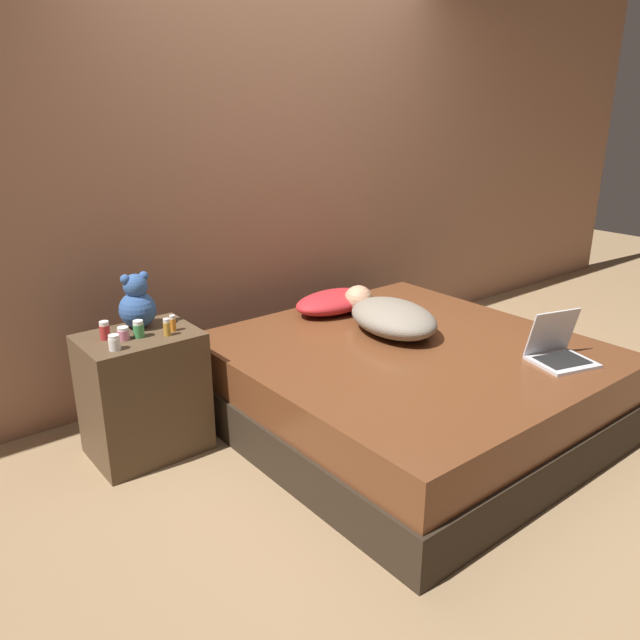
# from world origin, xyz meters

# --- Properties ---
(ground_plane) EXTENTS (12.00, 12.00, 0.00)m
(ground_plane) POSITION_xyz_m (0.00, 0.00, 0.00)
(ground_plane) COLOR #937551
(wall_back) EXTENTS (8.00, 0.06, 2.60)m
(wall_back) POSITION_xyz_m (0.00, 1.20, 1.30)
(wall_back) COLOR #996B51
(wall_back) RESTS_ON ground_plane
(bed) EXTENTS (1.77, 1.83, 0.46)m
(bed) POSITION_xyz_m (0.00, 0.00, 0.23)
(bed) COLOR #2D2319
(bed) RESTS_ON ground_plane
(nightstand) EXTENTS (0.55, 0.40, 0.63)m
(nightstand) POSITION_xyz_m (-1.22, 0.64, 0.31)
(nightstand) COLOR brown
(nightstand) RESTS_ON ground_plane
(pillow) EXTENTS (0.54, 0.31, 0.13)m
(pillow) POSITION_xyz_m (0.06, 0.69, 0.52)
(pillow) COLOR red
(pillow) RESTS_ON bed
(person_lying) EXTENTS (0.51, 0.78, 0.18)m
(person_lying) POSITION_xyz_m (0.09, 0.25, 0.55)
(person_lying) COLOR gray
(person_lying) RESTS_ON bed
(laptop) EXTENTS (0.34, 0.32, 0.25)m
(laptop) POSITION_xyz_m (0.44, -0.59, 0.52)
(laptop) COLOR silver
(laptop) RESTS_ON bed
(teddy_bear) EXTENTS (0.18, 0.18, 0.28)m
(teddy_bear) POSITION_xyz_m (-1.17, 0.73, 0.75)
(teddy_bear) COLOR #335693
(teddy_bear) RESTS_ON nightstand
(bottle_orange) EXTENTS (0.03, 0.03, 0.08)m
(bottle_orange) POSITION_xyz_m (-1.06, 0.58, 0.67)
(bottle_orange) COLOR orange
(bottle_orange) RESTS_ON nightstand
(bottle_green) EXTENTS (0.05, 0.05, 0.08)m
(bottle_green) POSITION_xyz_m (-1.22, 0.60, 0.67)
(bottle_green) COLOR #3D8E4C
(bottle_green) RESTS_ON nightstand
(bottle_white) EXTENTS (0.05, 0.05, 0.07)m
(bottle_white) POSITION_xyz_m (-1.38, 0.52, 0.66)
(bottle_white) COLOR white
(bottle_white) RESTS_ON nightstand
(bottle_amber) EXTENTS (0.03, 0.03, 0.09)m
(bottle_amber) POSITION_xyz_m (-1.11, 0.54, 0.67)
(bottle_amber) COLOR gold
(bottle_amber) RESTS_ON nightstand
(bottle_red) EXTENTS (0.05, 0.05, 0.09)m
(bottle_red) POSITION_xyz_m (-1.36, 0.67, 0.67)
(bottle_red) COLOR #B72D2D
(bottle_red) RESTS_ON nightstand
(bottle_pink) EXTENTS (0.05, 0.05, 0.06)m
(bottle_pink) POSITION_xyz_m (-1.30, 0.61, 0.66)
(bottle_pink) COLOR pink
(bottle_pink) RESTS_ON nightstand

